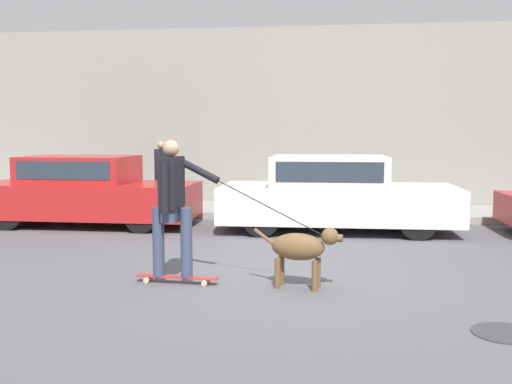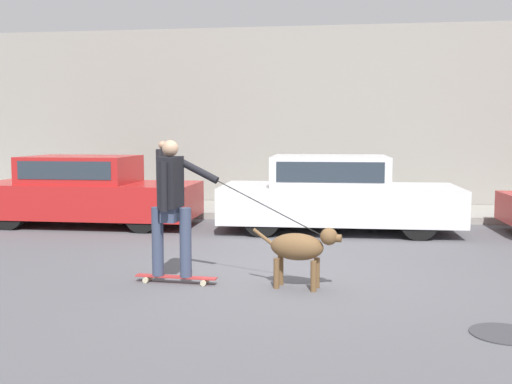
% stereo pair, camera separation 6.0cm
% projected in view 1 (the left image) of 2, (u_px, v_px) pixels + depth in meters
% --- Properties ---
extents(ground_plane, '(36.00, 36.00, 0.00)m').
position_uv_depth(ground_plane, '(285.00, 275.00, 7.70)').
color(ground_plane, '#545459').
extents(back_wall, '(32.00, 0.30, 4.33)m').
position_uv_depth(back_wall, '(310.00, 118.00, 14.45)').
color(back_wall, gray).
rests_on(back_wall, ground_plane).
extents(sidewalk_curb, '(30.00, 2.17, 0.14)m').
position_uv_depth(sidewalk_curb, '(307.00, 211.00, 13.42)').
color(sidewalk_curb, gray).
rests_on(sidewalk_curb, ground_plane).
extents(parked_car_0, '(4.20, 1.66, 1.37)m').
position_uv_depth(parked_car_0, '(86.00, 193.00, 11.73)').
color(parked_car_0, black).
rests_on(parked_car_0, ground_plane).
extents(parked_car_1, '(4.37, 1.92, 1.40)m').
position_uv_depth(parked_car_1, '(335.00, 195.00, 11.10)').
color(parked_car_1, black).
rests_on(parked_car_1, ground_plane).
extents(dog, '(1.07, 0.43, 0.74)m').
position_uv_depth(dog, '(301.00, 248.00, 7.01)').
color(dog, brown).
rests_on(dog, ground_plane).
extents(skateboarder, '(2.36, 0.59, 1.74)m').
position_uv_depth(skateboarder, '(173.00, 203.00, 7.20)').
color(skateboarder, beige).
rests_on(skateboarder, ground_plane).
extents(pedestrian_with_bag, '(0.21, 0.70, 1.49)m').
position_uv_depth(pedestrian_with_bag, '(161.00, 170.00, 14.06)').
color(pedestrian_with_bag, brown).
rests_on(pedestrian_with_bag, sidewalk_curb).
extents(manhole_cover, '(0.62, 0.62, 0.01)m').
position_uv_depth(manhole_cover, '(506.00, 333.00, 5.47)').
color(manhole_cover, '#38383D').
rests_on(manhole_cover, ground_plane).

